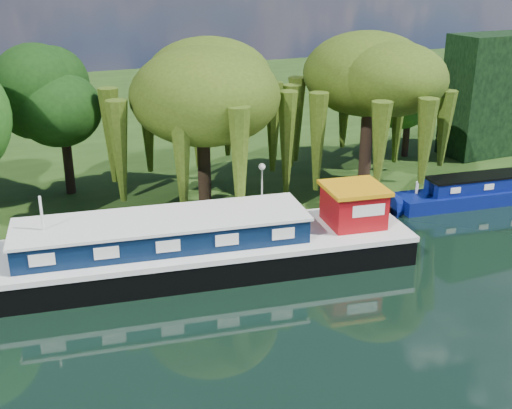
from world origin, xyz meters
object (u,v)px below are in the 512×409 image
dutch_barge (193,248)px  white_cruiser (502,199)px  red_dinghy (146,284)px  narrowboat (496,190)px

dutch_barge → white_cruiser: dutch_barge is taller
red_dinghy → dutch_barge: bearing=-60.4°
narrowboat → white_cruiser: (0.61, 0.03, -0.63)m
white_cruiser → red_dinghy: bearing=99.8°
red_dinghy → white_cruiser: 21.59m
narrowboat → red_dinghy: bearing=-167.4°
white_cruiser → dutch_barge: bearing=98.8°
dutch_barge → white_cruiser: bearing=12.8°
narrowboat → white_cruiser: size_ratio=5.90×
narrowboat → red_dinghy: (-20.91, -1.70, -0.63)m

